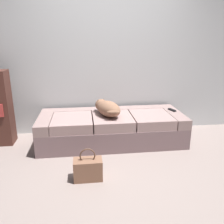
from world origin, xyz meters
The scene contains 6 objects.
ground_plane centered at (0.00, 0.00, 0.00)m, with size 10.00×10.00×0.00m, color gray.
back_wall centered at (0.00, 1.56, 1.40)m, with size 6.40×0.10×2.80m, color silver.
couch centered at (0.00, 1.02, 0.22)m, with size 2.15×0.86×0.44m.
dog_tan centered at (-0.07, 0.98, 0.55)m, with size 0.44×0.61×0.22m.
tv_remote centered at (0.96, 1.08, 0.45)m, with size 0.04×0.15×0.02m, color black.
handbag centered at (-0.39, 0.04, 0.13)m, with size 0.32×0.18×0.38m.
Camera 1 is at (-0.41, -2.29, 1.52)m, focal length 37.55 mm.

